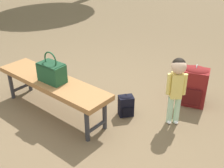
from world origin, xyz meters
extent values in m
plane|color=brown|center=(0.00, 0.00, 0.00)|extent=(40.00, 40.00, 0.00)
cube|color=#9E6B3D|center=(-0.56, -0.14, 0.42)|extent=(1.65, 0.81, 0.06)
cylinder|color=#2D2D33|center=(0.15, -0.19, 0.20)|extent=(0.05, 0.05, 0.39)
cylinder|color=#2D2D33|center=(0.07, -0.46, 0.20)|extent=(0.05, 0.05, 0.39)
cylinder|color=#2D2D33|center=(-1.20, 0.18, 0.20)|extent=(0.05, 0.05, 0.39)
cylinder|color=#2D2D33|center=(-1.28, -0.09, 0.20)|extent=(0.05, 0.05, 0.39)
cylinder|color=#2D2D33|center=(0.11, -0.32, 0.10)|extent=(0.11, 0.28, 0.04)
cylinder|color=#2D2D33|center=(-1.24, 0.05, 0.10)|extent=(0.11, 0.28, 0.04)
cube|color=#1E4C2D|center=(-0.53, -0.17, 0.56)|extent=(0.35, 0.25, 0.22)
cube|color=#163922|center=(-0.53, -0.17, 0.67)|extent=(0.32, 0.24, 0.02)
torus|color=#1E4C2D|center=(-0.53, -0.17, 0.72)|extent=(0.19, 0.06, 0.20)
cylinder|color=#B2D8B2|center=(0.86, 0.26, 0.17)|extent=(0.07, 0.07, 0.34)
cylinder|color=#B2D8B2|center=(0.78, 0.23, 0.17)|extent=(0.07, 0.07, 0.34)
ellipsoid|color=white|center=(0.87, 0.25, 0.02)|extent=(0.08, 0.10, 0.04)
ellipsoid|color=white|center=(0.79, 0.21, 0.02)|extent=(0.08, 0.10, 0.04)
cube|color=#E5CC66|center=(0.82, 0.25, 0.49)|extent=(0.16, 0.15, 0.29)
cylinder|color=#E5CC66|center=(0.90, 0.28, 0.51)|extent=(0.05, 0.05, 0.25)
cylinder|color=#E5CC66|center=(0.74, 0.21, 0.51)|extent=(0.05, 0.05, 0.25)
sphere|color=beige|center=(0.82, 0.25, 0.72)|extent=(0.16, 0.16, 0.16)
sphere|color=black|center=(0.82, 0.26, 0.74)|extent=(0.15, 0.15, 0.15)
cube|color=maroon|center=(0.95, 0.77, 0.24)|extent=(0.34, 0.26, 0.48)
ellipsoid|color=maroon|center=(0.95, 0.77, 0.47)|extent=(0.32, 0.24, 0.11)
cube|color=#4A1010|center=(0.96, 0.63, 0.17)|extent=(0.23, 0.04, 0.22)
cube|color=#4A1010|center=(1.02, 0.91, 0.24)|extent=(0.06, 0.02, 0.41)
cube|color=#4A1010|center=(0.87, 0.90, 0.24)|extent=(0.06, 0.02, 0.41)
torus|color=#B2B2B7|center=(0.95, 0.77, 0.51)|extent=(0.02, 0.08, 0.08)
cube|color=black|center=(0.27, 0.16, 0.13)|extent=(0.22, 0.21, 0.26)
ellipsoid|color=black|center=(0.27, 0.16, 0.25)|extent=(0.21, 0.20, 0.06)
cube|color=black|center=(0.31, 0.10, 0.09)|extent=(0.11, 0.09, 0.12)
cube|color=black|center=(0.26, 0.24, 0.13)|extent=(0.03, 0.03, 0.22)
cube|color=black|center=(0.19, 0.20, 0.13)|extent=(0.03, 0.03, 0.22)
torus|color=black|center=(0.27, 0.16, 0.28)|extent=(0.03, 0.04, 0.04)
camera|label=1|loc=(1.28, -2.49, 1.94)|focal=44.46mm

